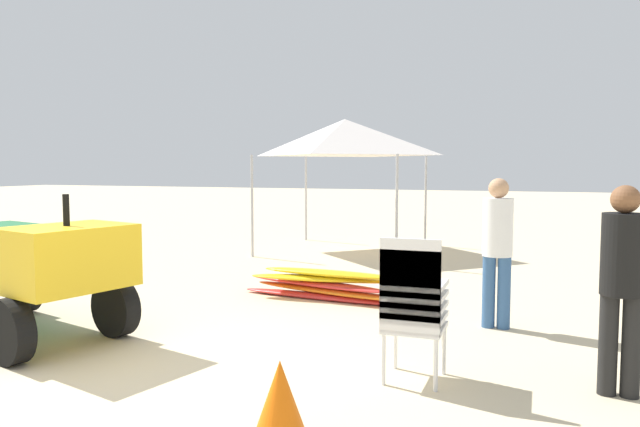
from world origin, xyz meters
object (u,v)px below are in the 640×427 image
(surfboard_pile, at_px, (327,285))
(lifeguard_near_center, at_px, (622,276))
(stacked_plastic_chairs, at_px, (413,299))
(utility_cart, at_px, (23,261))
(lifeguard_near_left, at_px, (497,243))
(popup_canopy, at_px, (345,138))
(traffic_cone_near, at_px, (280,401))

(surfboard_pile, height_order, lifeguard_near_center, lifeguard_near_center)
(lifeguard_near_center, bearing_deg, stacked_plastic_chairs, -169.47)
(utility_cart, distance_m, stacked_plastic_chairs, 4.04)
(stacked_plastic_chairs, xyz_separation_m, lifeguard_near_left, (0.52, 1.99, 0.24))
(lifeguard_near_left, relative_size, lifeguard_near_center, 1.01)
(lifeguard_near_center, relative_size, popup_canopy, 0.56)
(surfboard_pile, relative_size, popup_canopy, 0.89)
(traffic_cone_near, bearing_deg, stacked_plastic_chairs, 66.07)
(traffic_cone_near, bearing_deg, surfboard_pile, 105.34)
(surfboard_pile, bearing_deg, traffic_cone_near, -74.66)
(lifeguard_near_center, xyz_separation_m, popup_canopy, (-4.41, 6.86, 1.42))
(utility_cart, xyz_separation_m, traffic_cone_near, (3.45, -1.28, -0.52))
(lifeguard_near_center, height_order, traffic_cone_near, lifeguard_near_center)
(utility_cart, relative_size, stacked_plastic_chairs, 2.31)
(surfboard_pile, xyz_separation_m, traffic_cone_near, (1.09, -3.98, 0.07))
(utility_cart, distance_m, surfboard_pile, 3.63)
(utility_cart, relative_size, popup_canopy, 0.96)
(stacked_plastic_chairs, relative_size, surfboard_pile, 0.46)
(traffic_cone_near, bearing_deg, popup_canopy, 105.08)
(surfboard_pile, bearing_deg, popup_canopy, 104.85)
(stacked_plastic_chairs, height_order, popup_canopy, popup_canopy)
(stacked_plastic_chairs, distance_m, lifeguard_near_left, 2.07)
(popup_canopy, relative_size, traffic_cone_near, 5.43)
(utility_cart, xyz_separation_m, surfboard_pile, (2.36, 2.70, -0.59))
(traffic_cone_near, bearing_deg, lifeguard_near_center, 37.00)
(popup_canopy, bearing_deg, surfboard_pile, -75.15)
(utility_cart, height_order, traffic_cone_near, utility_cart)
(traffic_cone_near, bearing_deg, utility_cart, 159.64)
(surfboard_pile, distance_m, lifeguard_near_left, 2.41)
(stacked_plastic_chairs, distance_m, surfboard_pile, 3.18)
(utility_cart, height_order, surfboard_pile, utility_cart)
(utility_cart, bearing_deg, lifeguard_near_left, 23.94)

